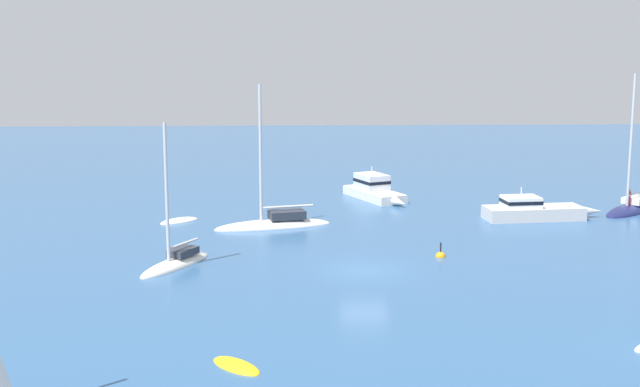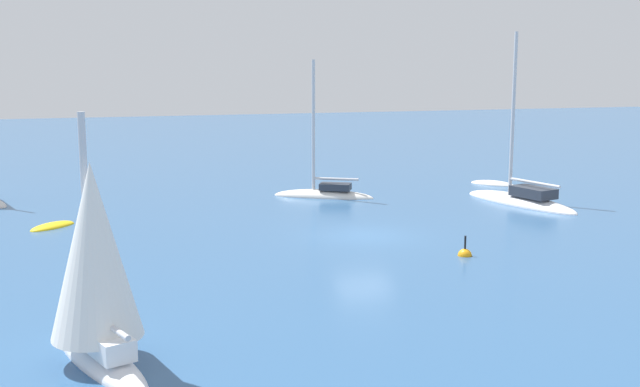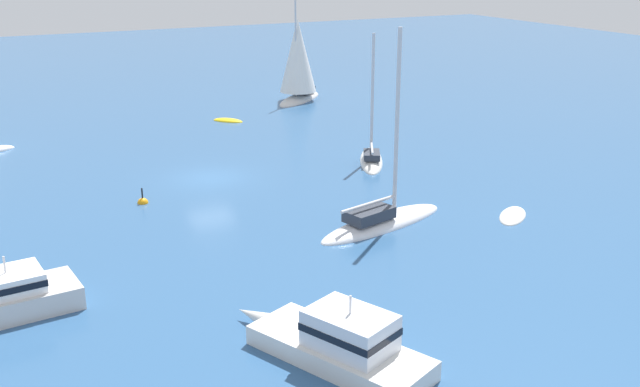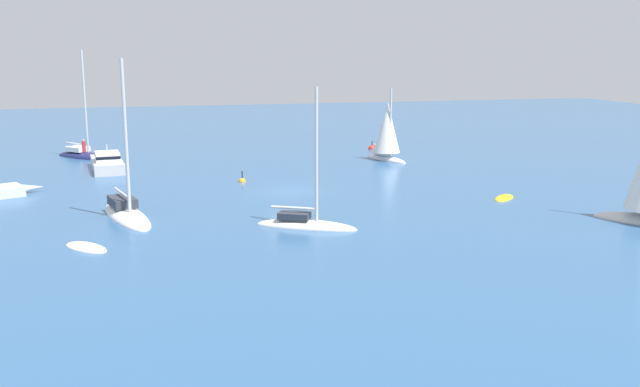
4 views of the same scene
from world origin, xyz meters
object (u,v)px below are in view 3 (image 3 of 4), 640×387
object	(u,v)px
sloop	(371,159)
powerboat	(340,342)
rib	(228,121)
mooring_buoy	(143,203)
ketch_2	(298,64)
rib_1	(513,216)
ketch	(381,221)

from	to	relation	value
sloop	powerboat	bearing A→B (deg)	175.99
rib	mooring_buoy	bearing A→B (deg)	104.20
ketch_2	mooring_buoy	distance (m)	27.80
rib_1	ketch_2	bearing A→B (deg)	-135.16
ketch	mooring_buoy	bearing A→B (deg)	123.98
sloop	rib	world-z (taller)	sloop
powerboat	sloop	size ratio (longest dim) A/B	0.93
ketch	ketch_2	xyz separation A→B (m)	(9.14, 28.77, 2.89)
sloop	rib_1	distance (m)	11.52
powerboat	rib	size ratio (longest dim) A/B	3.09
rib_1	ketch_2	size ratio (longest dim) A/B	0.32
powerboat	mooring_buoy	size ratio (longest dim) A/B	6.91
rib_1	mooring_buoy	xyz separation A→B (m)	(-15.68, 10.07, 0.01)
powerboat	ketch	xyz separation A→B (m)	(7.47, 9.80, -0.54)
rib	rib_1	distance (m)	26.43
powerboat	mooring_buoy	xyz separation A→B (m)	(-1.85, 18.01, -0.71)
powerboat	rib	bearing A→B (deg)	-37.64
powerboat	sloop	bearing A→B (deg)	-56.46
sloop	rib_1	world-z (taller)	sloop
rib	mooring_buoy	xyz separation A→B (m)	(-10.35, -15.82, 0.01)
sloop	rib	bearing A→B (deg)	44.58
powerboat	mooring_buoy	world-z (taller)	powerboat
sloop	rib_1	xyz separation A→B (m)	(1.28, -11.45, -0.19)
sloop	rib	size ratio (longest dim) A/B	3.34
rib_1	mooring_buoy	bearing A→B (deg)	-72.67
rib	ketch_2	size ratio (longest dim) A/B	0.27
sloop	ketch	world-z (taller)	ketch
rib_1	ketch	bearing A→B (deg)	-56.33
powerboat	ketch	bearing A→B (deg)	-60.88
ketch	rib	bearing A→B (deg)	72.88
sloop	mooring_buoy	size ratio (longest dim) A/B	7.46
powerboat	ketch	size ratio (longest dim) A/B	0.78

